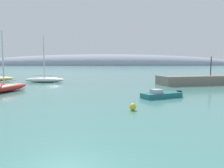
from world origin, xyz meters
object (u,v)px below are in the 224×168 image
object	(u,v)px
motorboat_teal_foreground	(161,95)
harbor_lamp_post	(211,63)
sailboat_red_near_shore	(4,88)
mooring_buoy_yellow	(133,107)
sailboat_white_outer_mooring	(45,79)

from	to	relation	value
motorboat_teal_foreground	harbor_lamp_post	world-z (taller)	harbor_lamp_post
sailboat_red_near_shore	mooring_buoy_yellow	size ratio (longest dim) A/B	15.79
sailboat_red_near_shore	motorboat_teal_foreground	world-z (taller)	sailboat_red_near_shore
motorboat_teal_foreground	sailboat_red_near_shore	bearing A→B (deg)	-38.39
motorboat_teal_foreground	harbor_lamp_post	bearing A→B (deg)	-153.11
sailboat_white_outer_mooring	mooring_buoy_yellow	distance (m)	28.31
sailboat_red_near_shore	harbor_lamp_post	xyz separation A→B (m)	(31.56, 8.51, 3.15)
sailboat_red_near_shore	sailboat_white_outer_mooring	distance (m)	13.60
mooring_buoy_yellow	harbor_lamp_post	xyz separation A→B (m)	(16.93, 20.37, 3.42)
sailboat_red_near_shore	motorboat_teal_foreground	size ratio (longest dim) A/B	1.78
sailboat_white_outer_mooring	mooring_buoy_yellow	bearing A→B (deg)	-59.20
sailboat_red_near_shore	mooring_buoy_yellow	distance (m)	18.83
sailboat_white_outer_mooring	harbor_lamp_post	size ratio (longest dim) A/B	2.50
sailboat_red_near_shore	motorboat_teal_foreground	bearing A→B (deg)	90.51
mooring_buoy_yellow	harbor_lamp_post	distance (m)	26.71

